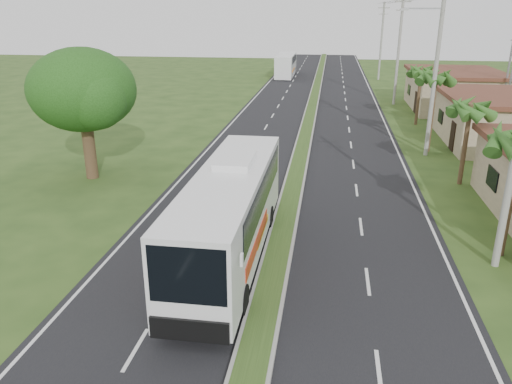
# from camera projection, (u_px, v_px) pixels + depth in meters

# --- Properties ---
(ground) EXTENTS (180.00, 180.00, 0.00)m
(ground) POSITION_uv_depth(u_px,v_px,m) (273.00, 275.00, 18.82)
(ground) COLOR #294318
(ground) RESTS_ON ground
(road_asphalt) EXTENTS (14.00, 160.00, 0.02)m
(road_asphalt) POSITION_uv_depth(u_px,v_px,m) (304.00, 143.00, 37.40)
(road_asphalt) COLOR black
(road_asphalt) RESTS_ON ground
(median_strip) EXTENTS (1.20, 160.00, 0.18)m
(median_strip) POSITION_uv_depth(u_px,v_px,m) (304.00, 142.00, 37.37)
(median_strip) COLOR gray
(median_strip) RESTS_ON ground
(lane_edge_left) EXTENTS (0.12, 160.00, 0.01)m
(lane_edge_left) POSITION_uv_depth(u_px,v_px,m) (216.00, 140.00, 38.33)
(lane_edge_left) COLOR silver
(lane_edge_left) RESTS_ON ground
(lane_edge_right) EXTENTS (0.12, 160.00, 0.01)m
(lane_edge_right) POSITION_uv_depth(u_px,v_px,m) (395.00, 147.00, 36.48)
(lane_edge_right) COLOR silver
(lane_edge_right) RESTS_ON ground
(shop_mid) EXTENTS (7.60, 10.60, 3.67)m
(shop_mid) POSITION_uv_depth(u_px,v_px,m) (496.00, 119.00, 36.70)
(shop_mid) COLOR #9D8A6A
(shop_mid) RESTS_ON ground
(shop_far) EXTENTS (8.60, 11.60, 3.82)m
(shop_far) POSITION_uv_depth(u_px,v_px,m) (454.00, 90.00, 49.69)
(shop_far) COLOR #9D8A6A
(shop_far) RESTS_ON ground
(palm_verge_b) EXTENTS (2.40, 2.40, 5.05)m
(palm_verge_b) POSITION_uv_depth(u_px,v_px,m) (470.00, 108.00, 27.19)
(palm_verge_b) COLOR #473321
(palm_verge_b) RESTS_ON ground
(palm_verge_c) EXTENTS (2.40, 2.40, 5.85)m
(palm_verge_c) POSITION_uv_depth(u_px,v_px,m) (436.00, 78.00, 33.51)
(palm_verge_c) COLOR #473321
(palm_verge_c) RESTS_ON ground
(palm_verge_d) EXTENTS (2.40, 2.40, 5.25)m
(palm_verge_d) POSITION_uv_depth(u_px,v_px,m) (421.00, 71.00, 42.00)
(palm_verge_d) COLOR #473321
(palm_verge_d) RESTS_ON ground
(shade_tree) EXTENTS (6.30, 6.00, 7.54)m
(shade_tree) POSITION_uv_depth(u_px,v_px,m) (81.00, 93.00, 28.07)
(shade_tree) COLOR #473321
(shade_tree) RESTS_ON ground
(utility_pole_b) EXTENTS (3.20, 0.28, 12.00)m
(utility_pole_b) POSITION_uv_depth(u_px,v_px,m) (436.00, 62.00, 32.24)
(utility_pole_b) COLOR gray
(utility_pole_b) RESTS_ON ground
(utility_pole_c) EXTENTS (1.60, 0.28, 11.00)m
(utility_pole_c) POSITION_uv_depth(u_px,v_px,m) (399.00, 49.00, 51.02)
(utility_pole_c) COLOR gray
(utility_pole_c) RESTS_ON ground
(utility_pole_d) EXTENTS (1.60, 0.28, 10.50)m
(utility_pole_d) POSITION_uv_depth(u_px,v_px,m) (381.00, 40.00, 69.69)
(utility_pole_d) COLOR gray
(utility_pole_d) RESTS_ON ground
(coach_bus_main) EXTENTS (2.60, 12.00, 3.87)m
(coach_bus_main) POSITION_uv_depth(u_px,v_px,m) (230.00, 208.00, 19.44)
(coach_bus_main) COLOR white
(coach_bus_main) RESTS_ON ground
(coach_bus_far) EXTENTS (2.51, 11.07, 3.22)m
(coach_bus_far) POSITION_uv_depth(u_px,v_px,m) (286.00, 64.00, 74.64)
(coach_bus_far) COLOR white
(coach_bus_far) RESTS_ON ground
(motorcyclist) EXTENTS (1.98, 1.24, 2.18)m
(motorcyclist) POSITION_uv_depth(u_px,v_px,m) (261.00, 177.00, 27.38)
(motorcyclist) COLOR black
(motorcyclist) RESTS_ON ground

